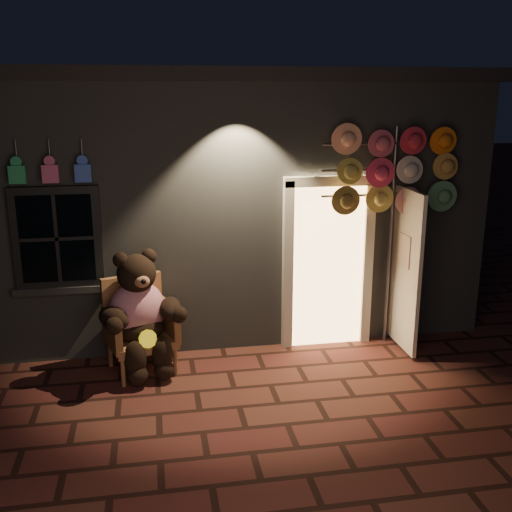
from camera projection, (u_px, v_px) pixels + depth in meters
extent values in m
plane|color=#51281F|center=(240.00, 407.00, 6.25)|extent=(60.00, 60.00, 0.00)
cube|color=slate|center=(202.00, 190.00, 9.61)|extent=(7.00, 5.00, 3.30)
cube|color=black|center=(200.00, 78.00, 9.15)|extent=(7.30, 5.30, 0.16)
cube|color=black|center=(57.00, 238.00, 6.91)|extent=(1.00, 0.10, 1.20)
cube|color=black|center=(57.00, 238.00, 6.88)|extent=(0.82, 0.06, 1.02)
cube|color=slate|center=(62.00, 290.00, 7.08)|extent=(1.10, 0.14, 0.08)
cube|color=#FEC072|center=(327.00, 265.00, 7.60)|extent=(0.92, 0.10, 2.10)
cube|color=beige|center=(288.00, 268.00, 7.48)|extent=(0.12, 0.12, 2.20)
cube|color=beige|center=(367.00, 264.00, 7.65)|extent=(0.12, 0.12, 2.20)
cube|color=beige|center=(331.00, 181.00, 7.28)|extent=(1.16, 0.12, 0.12)
cube|color=beige|center=(406.00, 270.00, 7.39)|extent=(0.05, 0.80, 2.00)
cube|color=#29995C|center=(17.00, 175.00, 6.58)|extent=(0.18, 0.07, 0.20)
cylinder|color=#59595E|center=(16.00, 151.00, 6.57)|extent=(0.02, 0.02, 0.25)
cube|color=#C75279|center=(51.00, 174.00, 6.63)|extent=(0.18, 0.07, 0.20)
cylinder|color=#59595E|center=(49.00, 151.00, 6.62)|extent=(0.02, 0.02, 0.25)
cube|color=#3657BD|center=(83.00, 173.00, 6.69)|extent=(0.18, 0.07, 0.20)
cylinder|color=#59595E|center=(82.00, 150.00, 6.68)|extent=(0.02, 0.02, 0.25)
cube|color=#A96941|center=(141.00, 341.00, 6.97)|extent=(0.88, 0.85, 0.10)
cube|color=#A96941|center=(132.00, 304.00, 7.14)|extent=(0.71, 0.29, 0.72)
cube|color=#A96941|center=(112.00, 330.00, 6.75)|extent=(0.26, 0.61, 0.41)
cube|color=#A96941|center=(169.00, 320.00, 7.05)|extent=(0.26, 0.61, 0.41)
cylinder|color=#A96941|center=(123.00, 373.00, 6.65)|extent=(0.05, 0.05, 0.33)
cylinder|color=#A96941|center=(175.00, 362.00, 6.92)|extent=(0.05, 0.05, 0.33)
cylinder|color=#A96941|center=(110.00, 354.00, 7.14)|extent=(0.05, 0.05, 0.33)
cylinder|color=#A96941|center=(160.00, 344.00, 7.41)|extent=(0.05, 0.05, 0.33)
ellipsoid|color=#C3143C|center=(137.00, 310.00, 6.91)|extent=(0.78, 0.70, 0.69)
ellipsoid|color=black|center=(140.00, 328.00, 6.89)|extent=(0.65, 0.60, 0.32)
sphere|color=black|center=(136.00, 273.00, 6.74)|extent=(0.56, 0.56, 0.44)
sphere|color=black|center=(120.00, 260.00, 6.65)|extent=(0.17, 0.17, 0.17)
sphere|color=black|center=(149.00, 256.00, 6.80)|extent=(0.17, 0.17, 0.17)
ellipsoid|color=#9C6646|center=(142.00, 282.00, 6.58)|extent=(0.20, 0.17, 0.14)
ellipsoid|color=black|center=(114.00, 318.00, 6.57)|extent=(0.47, 0.51, 0.25)
ellipsoid|color=black|center=(170.00, 309.00, 6.86)|extent=(0.27, 0.46, 0.25)
ellipsoid|color=black|center=(135.00, 359.00, 6.64)|extent=(0.25, 0.25, 0.43)
ellipsoid|color=black|center=(162.00, 354.00, 6.78)|extent=(0.25, 0.25, 0.43)
sphere|color=black|center=(138.00, 376.00, 6.64)|extent=(0.23, 0.23, 0.23)
sphere|color=black|center=(164.00, 370.00, 6.77)|extent=(0.23, 0.23, 0.23)
cylinder|color=yellow|center=(148.00, 339.00, 6.65)|extent=(0.23, 0.15, 0.20)
cylinder|color=#59595E|center=(390.00, 239.00, 7.55)|extent=(0.04, 0.04, 2.78)
cylinder|color=#59595E|center=(372.00, 144.00, 7.16)|extent=(1.24, 0.03, 0.03)
cylinder|color=#59595E|center=(371.00, 170.00, 7.24)|extent=(1.24, 0.03, 0.03)
cylinder|color=#59595E|center=(370.00, 195.00, 7.33)|extent=(1.24, 0.03, 0.03)
cylinder|color=#FEA87D|center=(348.00, 140.00, 7.04)|extent=(0.35, 0.11, 0.35)
cylinder|color=#C95164|center=(382.00, 140.00, 7.08)|extent=(0.35, 0.11, 0.35)
cylinder|color=red|center=(416.00, 140.00, 7.12)|extent=(0.35, 0.11, 0.35)
cylinder|color=orange|center=(446.00, 139.00, 7.24)|extent=(0.35, 0.11, 0.35)
cylinder|color=gold|center=(347.00, 171.00, 7.10)|extent=(0.35, 0.11, 0.35)
cylinder|color=#D13356|center=(381.00, 171.00, 7.14)|extent=(0.35, 0.11, 0.35)
cylinder|color=beige|center=(412.00, 169.00, 7.27)|extent=(0.35, 0.11, 0.35)
cylinder|color=gold|center=(444.00, 169.00, 7.31)|extent=(0.35, 0.11, 0.35)
cylinder|color=olive|center=(347.00, 202.00, 7.17)|extent=(0.35, 0.11, 0.35)
cylinder|color=tan|center=(378.00, 200.00, 7.30)|extent=(0.35, 0.11, 0.35)
cylinder|color=pink|center=(411.00, 199.00, 7.34)|extent=(0.35, 0.11, 0.35)
cylinder|color=#578E5F|center=(443.00, 199.00, 7.38)|extent=(0.35, 0.11, 0.35)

